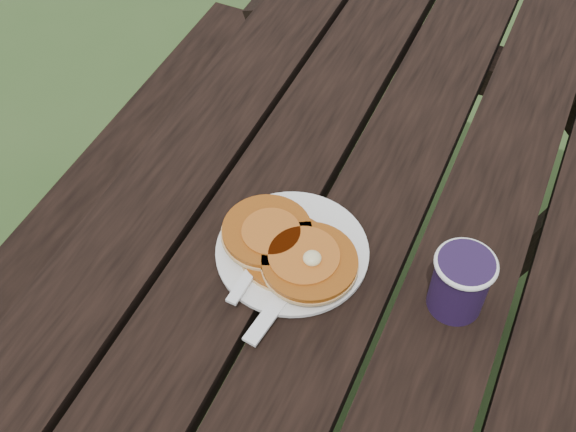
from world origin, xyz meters
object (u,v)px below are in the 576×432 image
at_px(picnic_table, 320,415).
at_px(pancake_stack, 289,249).
at_px(plate, 292,252).
at_px(coffee_cup, 461,280).

relative_size(picnic_table, pancake_stack, 9.00).
relative_size(plate, pancake_stack, 1.03).
height_order(picnic_table, plate, plate).
xyz_separation_m(picnic_table, plate, (-0.07, 0.04, 0.39)).
distance_m(picnic_table, coffee_cup, 0.46).
bearing_deg(plate, picnic_table, -28.05).
relative_size(pancake_stack, coffee_cup, 2.15).
bearing_deg(pancake_stack, picnic_table, -21.53).
distance_m(picnic_table, pancake_stack, 0.41).
bearing_deg(plate, coffee_cup, 3.93).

